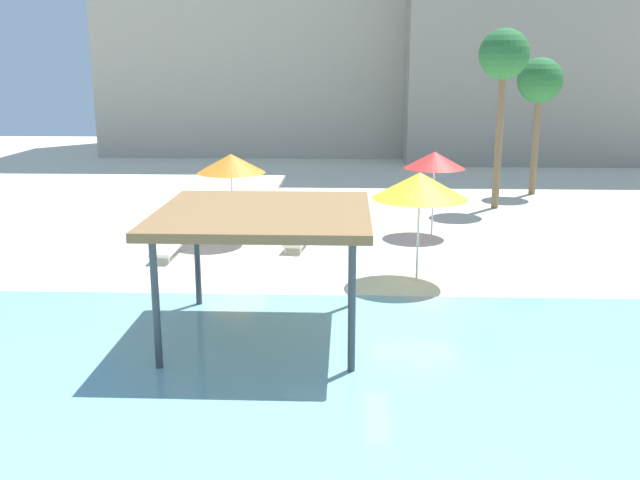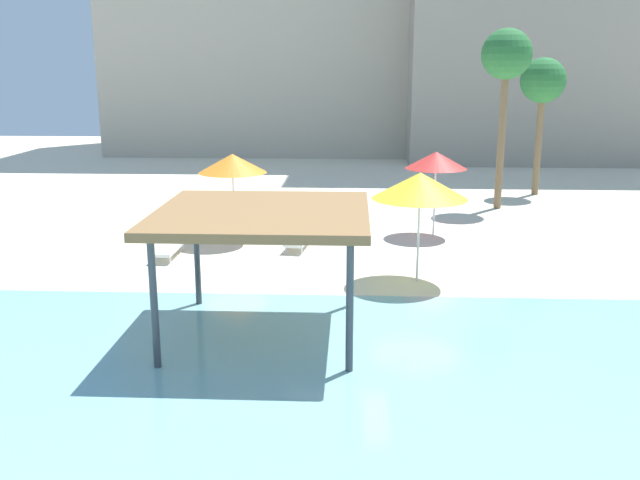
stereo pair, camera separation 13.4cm
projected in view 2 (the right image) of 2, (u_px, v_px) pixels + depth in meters
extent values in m
plane|color=beige|center=(335.00, 318.00, 15.61)|extent=(80.00, 80.00, 0.00)
cube|color=#7AB7C1|center=(326.00, 440.00, 10.52)|extent=(44.00, 13.50, 0.04)
cylinder|color=#42474C|center=(197.00, 254.00, 16.17)|extent=(0.14, 0.14, 2.50)
cylinder|color=#42474C|center=(351.00, 256.00, 16.01)|extent=(0.14, 0.14, 2.50)
cylinder|color=#42474C|center=(154.00, 305.00, 12.72)|extent=(0.14, 0.14, 2.50)
cylinder|color=#42474C|center=(350.00, 308.00, 12.55)|extent=(0.14, 0.14, 2.50)
cube|color=olive|center=(262.00, 214.00, 14.04)|extent=(4.26, 4.26, 0.18)
cylinder|color=silver|center=(234.00, 207.00, 22.29)|extent=(0.06, 0.06, 2.20)
cone|color=orange|center=(232.00, 163.00, 21.95)|extent=(2.16, 2.16, 0.59)
cylinder|color=silver|center=(418.00, 240.00, 18.05)|extent=(0.06, 0.06, 2.19)
cone|color=yellow|center=(420.00, 186.00, 17.70)|extent=(2.44, 2.44, 0.67)
cylinder|color=silver|center=(434.00, 202.00, 23.07)|extent=(0.06, 0.06, 2.21)
cone|color=red|center=(436.00, 160.00, 22.73)|extent=(2.01, 2.01, 0.55)
cylinder|color=white|center=(170.00, 260.00, 19.87)|extent=(0.05, 0.05, 0.22)
cylinder|color=white|center=(153.00, 260.00, 19.90)|extent=(0.05, 0.05, 0.22)
cylinder|color=white|center=(183.00, 247.00, 21.26)|extent=(0.05, 0.05, 0.22)
cylinder|color=white|center=(167.00, 247.00, 21.29)|extent=(0.05, 0.05, 0.22)
cube|color=white|center=(168.00, 248.00, 20.54)|extent=(0.62, 1.81, 0.10)
cube|color=white|center=(174.00, 233.00, 21.19)|extent=(0.61, 0.52, 0.40)
cylinder|color=white|center=(302.00, 251.00, 20.88)|extent=(0.05, 0.05, 0.22)
cylinder|color=white|center=(286.00, 250.00, 20.96)|extent=(0.05, 0.05, 0.22)
cylinder|color=white|center=(311.00, 239.00, 22.25)|extent=(0.05, 0.05, 0.22)
cylinder|color=white|center=(296.00, 238.00, 22.33)|extent=(0.05, 0.05, 0.22)
cube|color=white|center=(299.00, 239.00, 21.57)|extent=(0.83, 1.86, 0.10)
cube|color=white|center=(303.00, 225.00, 22.21)|extent=(0.66, 0.58, 0.40)
cylinder|color=brown|center=(501.00, 138.00, 26.93)|extent=(0.28, 0.28, 5.55)
sphere|color=#286B33|center=(507.00, 54.00, 26.17)|extent=(1.90, 1.90, 1.90)
cylinder|color=brown|center=(538.00, 143.00, 30.00)|extent=(0.28, 0.28, 4.52)
sphere|color=#286B33|center=(543.00, 80.00, 29.37)|extent=(1.90, 1.90, 1.90)
cube|color=#B2A893|center=(270.00, 0.00, 45.44)|extent=(19.68, 11.25, 19.24)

